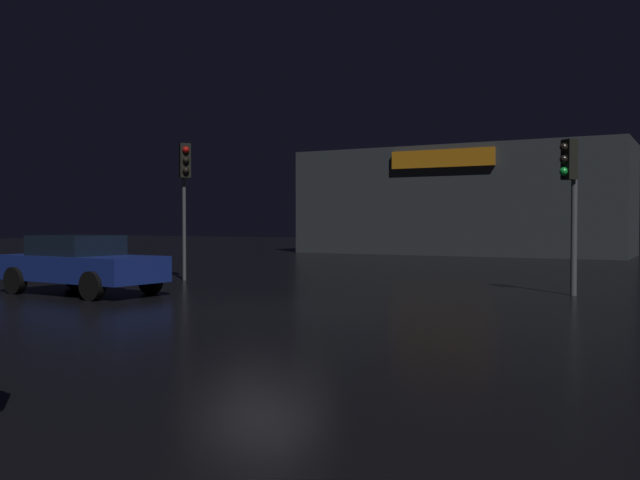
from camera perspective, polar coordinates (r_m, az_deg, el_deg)
ground_plane at (r=14.61m, az=-4.86°, el=-5.57°), size 120.00×120.00×0.00m
store_building at (r=40.82m, az=11.23°, el=3.06°), size 18.11×6.27×5.92m
traffic_signal_opposite at (r=22.02m, az=-10.85°, el=5.05°), size 0.43×0.41×4.18m
traffic_signal_cross_left at (r=18.19m, az=19.56°, el=4.16°), size 0.41×0.43×3.79m
car_near at (r=18.56m, az=-18.70°, el=-1.80°), size 4.40×2.22×1.46m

